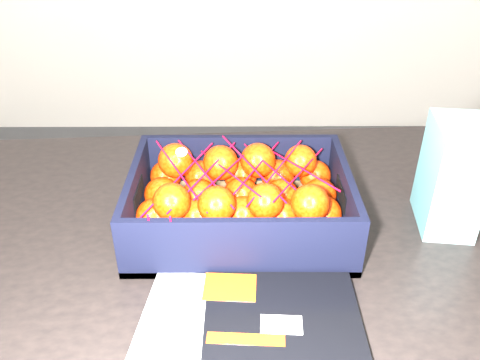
{
  "coord_description": "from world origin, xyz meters",
  "views": [
    {
      "loc": [
        -0.18,
        -0.92,
        1.28
      ],
      "look_at": [
        -0.17,
        -0.24,
        0.86
      ],
      "focal_mm": 37.31,
      "sensor_mm": 36.0,
      "label": 1
    }
  ],
  "objects_px": {
    "magazine_stack": "(248,353)",
    "retail_carton": "(452,176)",
    "produce_crate": "(240,209)",
    "table": "(218,282)"
  },
  "relations": [
    {
      "from": "retail_carton",
      "to": "magazine_stack",
      "type": "bearing_deg",
      "value": -132.82
    },
    {
      "from": "table",
      "to": "magazine_stack",
      "type": "relative_size",
      "value": 3.75
    },
    {
      "from": "magazine_stack",
      "to": "produce_crate",
      "type": "relative_size",
      "value": 0.91
    },
    {
      "from": "magazine_stack",
      "to": "retail_carton",
      "type": "relative_size",
      "value": 1.77
    },
    {
      "from": "produce_crate",
      "to": "retail_carton",
      "type": "height_order",
      "value": "retail_carton"
    },
    {
      "from": "magazine_stack",
      "to": "retail_carton",
      "type": "distance_m",
      "value": 0.46
    },
    {
      "from": "table",
      "to": "produce_crate",
      "type": "height_order",
      "value": "produce_crate"
    },
    {
      "from": "magazine_stack",
      "to": "produce_crate",
      "type": "bearing_deg",
      "value": 91.83
    },
    {
      "from": "produce_crate",
      "to": "retail_carton",
      "type": "xyz_separation_m",
      "value": [
        0.35,
        0.01,
        0.06
      ]
    },
    {
      "from": "produce_crate",
      "to": "table",
      "type": "bearing_deg",
      "value": -135.01
    }
  ]
}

